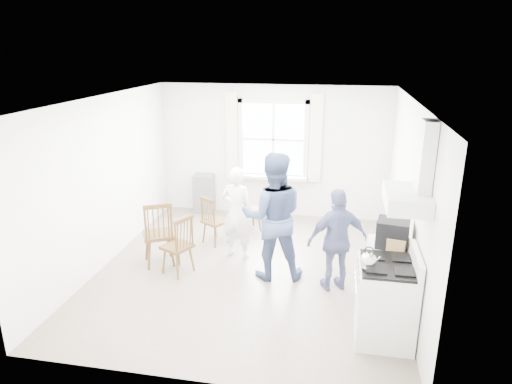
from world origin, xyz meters
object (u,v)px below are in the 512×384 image
windsor_chair_a (158,228)px  windsor_chair_c (181,239)px  low_cabinet (387,275)px  person_right (337,240)px  gas_stove (386,300)px  windsor_chair_b (211,216)px  person_mid (273,217)px  person_left (237,213)px  stereo_stack (393,233)px

windsor_chair_a → windsor_chair_c: windsor_chair_a is taller
low_cabinet → person_right: size_ratio=0.61×
windsor_chair_a → gas_stove: bearing=-20.4°
windsor_chair_b → person_mid: 1.58m
windsor_chair_c → person_right: person_right is taller
low_cabinet → person_right: 0.80m
person_mid → person_right: person_mid is taller
windsor_chair_a → person_right: 2.70m
person_right → windsor_chair_a: bearing=-26.4°
gas_stove → person_right: 1.23m
low_cabinet → windsor_chair_b: size_ratio=1.03×
gas_stove → person_right: bearing=119.3°
gas_stove → person_mid: size_ratio=0.59×
windsor_chair_c → person_right: size_ratio=0.63×
person_right → gas_stove: bearing=96.6°
windsor_chair_c → person_mid: 1.40m
windsor_chair_a → person_left: bearing=27.8°
stereo_stack → windsor_chair_b: bearing=151.4°
windsor_chair_a → windsor_chair_b: bearing=59.7°
low_cabinet → windsor_chair_c: size_ratio=0.96×
windsor_chair_c → stereo_stack: bearing=-8.0°
low_cabinet → person_right: person_right is taller
low_cabinet → windsor_chair_c: (-2.92, 0.34, 0.12)m
windsor_chair_c → person_mid: bearing=8.8°
windsor_chair_b → person_right: 2.43m
gas_stove → windsor_chair_c: 3.04m
person_left → windsor_chair_a: bearing=40.4°
gas_stove → low_cabinet: bearing=84.3°
stereo_stack → person_left: 2.57m
gas_stove → low_cabinet: gas_stove is taller
stereo_stack → windsor_chair_c: size_ratio=0.47×
windsor_chair_c → person_left: 1.04m
windsor_chair_a → windsor_chair_c: bearing=-23.1°
gas_stove → windsor_chair_b: bearing=141.6°
low_cabinet → person_mid: size_ratio=0.47×
gas_stove → windsor_chair_a: 3.51m
windsor_chair_b → windsor_chair_c: size_ratio=0.93×
windsor_chair_c → person_mid: (1.33, 0.21, 0.38)m
person_left → person_right: bearing=167.2°
windsor_chair_a → person_left: size_ratio=0.70×
person_left → gas_stove: bearing=153.0°
windsor_chair_a → windsor_chair_b: size_ratio=1.22×
person_left → windsor_chair_b: bearing=-20.4°
windsor_chair_b → stereo_stack: bearing=-28.6°
windsor_chair_c → low_cabinet: bearing=-6.6°
gas_stove → windsor_chair_a: bearing=159.6°
person_right → stereo_stack: bearing=125.3°
gas_stove → windsor_chair_a: size_ratio=1.05×
low_cabinet → stereo_stack: 0.63m
windsor_chair_b → person_mid: person_mid is taller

